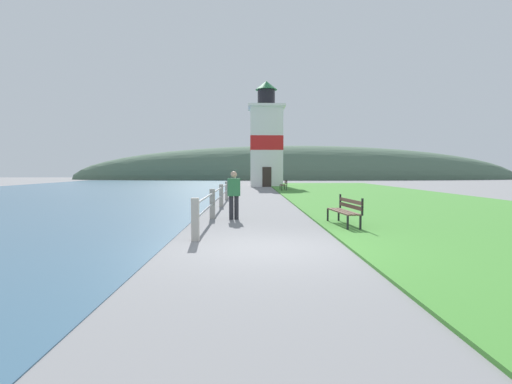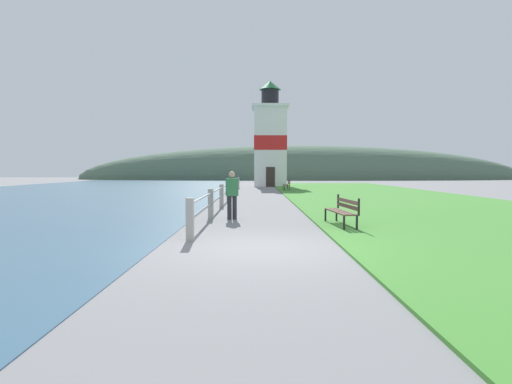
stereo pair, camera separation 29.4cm
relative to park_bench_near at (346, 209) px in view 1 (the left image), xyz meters
The scene contains 9 objects.
ground_plane 4.24m from the park_bench_near, 127.43° to the right, with size 160.00×160.00×0.00m, color slate.
grass_verge 14.11m from the park_bench_near, 68.15° to the left, with size 12.00×49.29×0.06m.
water_strip 21.35m from the park_bench_near, 142.19° to the left, with size 24.00×78.86×0.01m.
seawall_railing 11.91m from the park_bench_near, 110.97° to the left, with size 0.18×27.11×1.06m.
park_bench_near is the anchor object (origin of this frame).
park_bench_midway 20.78m from the park_bench_near, 90.20° to the left, with size 0.48×1.74×0.94m.
lighthouse 29.98m from the park_bench_near, 92.29° to the left, with size 3.77×3.77×10.88m.
person_strolling 3.97m from the park_bench_near, 151.91° to the left, with size 0.46×0.32×1.69m.
distant_hillside 59.77m from the park_bench_near, 84.78° to the left, with size 80.00×16.00×12.00m.
Camera 1 is at (-0.38, -8.71, 1.75)m, focal length 28.00 mm.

